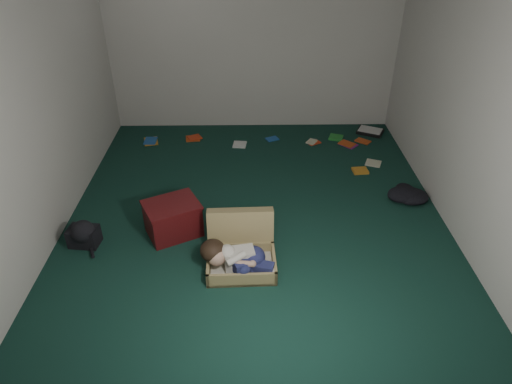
{
  "coord_description": "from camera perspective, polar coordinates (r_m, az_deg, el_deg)",
  "views": [
    {
      "loc": [
        -0.06,
        -4.08,
        2.91
      ],
      "look_at": [
        0.0,
        -0.15,
        0.35
      ],
      "focal_mm": 32.0,
      "sensor_mm": 36.0,
      "label": 1
    }
  ],
  "objects": [
    {
      "name": "wall_front",
      "position": [
        2.43,
        0.81,
        -8.23
      ],
      "size": [
        4.5,
        0.0,
        4.5
      ],
      "primitive_type": "plane",
      "rotation": [
        -1.57,
        0.0,
        0.0
      ],
      "color": "silver",
      "rests_on": "ground"
    },
    {
      "name": "person",
      "position": [
        4.14,
        -2.46,
        -8.19
      ],
      "size": [
        0.69,
        0.32,
        0.29
      ],
      "rotation": [
        0.0,
        0.0,
        0.03
      ],
      "color": "silver",
      "rests_on": "suitcase"
    },
    {
      "name": "wall_left",
      "position": [
        4.79,
        -25.13,
        10.34
      ],
      "size": [
        0.0,
        4.5,
        4.5
      ],
      "primitive_type": "plane",
      "rotation": [
        1.57,
        0.0,
        1.57
      ],
      "color": "silver",
      "rests_on": "ground"
    },
    {
      "name": "suitcase",
      "position": [
        4.29,
        -1.88,
        -7.19
      ],
      "size": [
        0.65,
        0.63,
        0.46
      ],
      "rotation": [
        0.0,
        0.0,
        0.03
      ],
      "color": "tan",
      "rests_on": "floor"
    },
    {
      "name": "paper_tray",
      "position": [
        6.91,
        14.07,
        7.38
      ],
      "size": [
        0.44,
        0.39,
        0.05
      ],
      "rotation": [
        0.0,
        0.0,
        -0.46
      ],
      "color": "black",
      "rests_on": "floor"
    },
    {
      "name": "clothing_pile",
      "position": [
        5.44,
        18.13,
        -0.26
      ],
      "size": [
        0.5,
        0.45,
        0.13
      ],
      "primitive_type": null,
      "rotation": [
        0.0,
        0.0,
        -0.33
      ],
      "color": "black",
      "rests_on": "floor"
    },
    {
      "name": "backpack",
      "position": [
        4.8,
        -20.72,
        -5.12
      ],
      "size": [
        0.38,
        0.32,
        0.21
      ],
      "primitive_type": null,
      "rotation": [
        0.0,
        0.0,
        -0.12
      ],
      "color": "black",
      "rests_on": "floor"
    },
    {
      "name": "maroon_bin",
      "position": [
        4.67,
        -10.35,
        -3.28
      ],
      "size": [
        0.65,
        0.6,
        0.36
      ],
      "rotation": [
        0.0,
        0.0,
        0.47
      ],
      "color": "#4F1012",
      "rests_on": "floor"
    },
    {
      "name": "book_scatter",
      "position": [
        6.35,
        4.71,
        5.78
      ],
      "size": [
        3.2,
        1.18,
        0.02
      ],
      "color": "orange",
      "rests_on": "floor"
    },
    {
      "name": "wall_back",
      "position": [
        6.53,
        -0.36,
        18.81
      ],
      "size": [
        4.5,
        0.0,
        4.5
      ],
      "primitive_type": "plane",
      "rotation": [
        1.57,
        0.0,
        0.0
      ],
      "color": "silver",
      "rests_on": "ground"
    },
    {
      "name": "wall_right",
      "position": [
        4.85,
        24.8,
        10.65
      ],
      "size": [
        0.0,
        4.5,
        4.5
      ],
      "primitive_type": "plane",
      "rotation": [
        1.57,
        0.0,
        -1.57
      ],
      "color": "silver",
      "rests_on": "ground"
    },
    {
      "name": "floor",
      "position": [
        5.01,
        -0.03,
        -2.42
      ],
      "size": [
        4.5,
        4.5,
        0.0
      ],
      "primitive_type": "plane",
      "color": "#12332A",
      "rests_on": "ground"
    }
  ]
}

